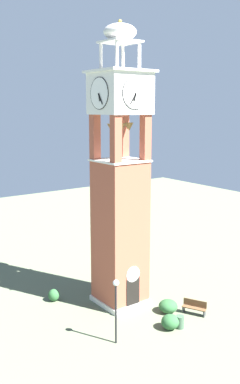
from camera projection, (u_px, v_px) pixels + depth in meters
The scene contains 8 objects.
ground at pixel (120, 302), 30.61m from camera, with size 80.00×80.00×0.00m, color #5B664C.
clock_tower at pixel (120, 193), 29.09m from camera, with size 3.55×3.55×19.06m.
park_bench at pixel (194, 307), 28.70m from camera, with size 1.11×1.63×0.95m.
lamp_post at pixel (116, 300), 24.71m from camera, with size 0.36×0.36×3.93m.
trash_bin at pixel (180, 322), 26.87m from camera, with size 0.52×0.52×0.80m, color #38513D.
shrub_near_entry at pixel (170, 322), 26.74m from camera, with size 1.12×1.12×0.94m, color #28562D.
shrub_left_of_tower at pixel (168, 306), 28.95m from camera, with size 1.27×1.27×0.86m, color #28562D.
shrub_behind_bench at pixel (54, 295), 30.64m from camera, with size 0.80×0.80×0.88m, color #28562D.
Camera 1 is at (-16.88, -23.01, 13.57)m, focal length 40.15 mm.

